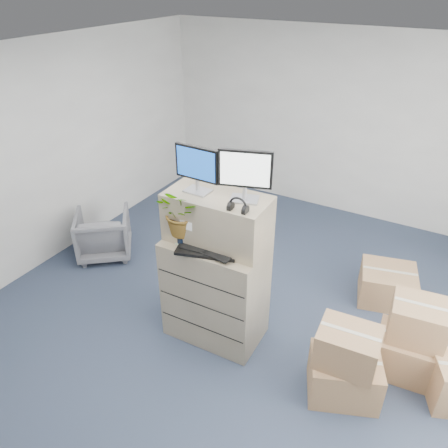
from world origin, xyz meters
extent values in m
plane|color=#232D3F|center=(0.00, 0.00, 0.00)|extent=(7.00, 7.00, 0.00)
cube|color=#BBB9B2|center=(0.00, 3.51, 1.40)|extent=(6.00, 0.02, 2.80)
cube|color=gray|center=(-0.29, 0.06, 0.58)|extent=(1.01, 0.63, 1.15)
cube|color=gray|center=(-0.29, 0.12, 1.40)|extent=(1.00, 0.52, 0.49)
cube|color=#99999E|center=(-0.49, 0.09, 1.66)|extent=(0.24, 0.18, 0.02)
cylinder|color=#99999E|center=(-0.49, 0.09, 1.72)|extent=(0.04, 0.04, 0.11)
cube|color=black|center=(-0.49, 0.09, 1.93)|extent=(0.45, 0.04, 0.32)
cube|color=navy|center=(-0.49, 0.08, 1.93)|extent=(0.41, 0.01, 0.28)
cube|color=#99999E|center=(-0.03, 0.16, 1.66)|extent=(0.30, 0.25, 0.02)
cylinder|color=#99999E|center=(-0.03, 0.16, 1.72)|extent=(0.04, 0.04, 0.11)
cube|color=black|center=(-0.03, 0.16, 1.95)|extent=(0.47, 0.18, 0.34)
cube|color=silver|center=(-0.03, 0.14, 1.95)|extent=(0.42, 0.14, 0.30)
torus|color=black|center=(0.01, -0.05, 1.70)|extent=(0.17, 0.02, 0.17)
cube|color=black|center=(-0.28, -0.10, 1.17)|extent=(0.62, 0.40, 0.03)
ellipsoid|color=silver|center=(0.04, -0.05, 1.17)|extent=(0.11, 0.08, 0.04)
cylinder|color=gray|center=(-0.25, 0.13, 1.29)|extent=(0.08, 0.08, 0.27)
cube|color=silver|center=(-0.32, 0.13, 1.17)|extent=(0.06, 0.05, 0.02)
cube|color=black|center=(-0.32, 0.13, 1.23)|extent=(0.06, 0.04, 0.12)
cube|color=black|center=(0.04, 0.23, 1.19)|extent=(0.26, 0.22, 0.07)
cube|color=#41A3DE|center=(0.05, 0.14, 1.27)|extent=(0.30, 0.21, 0.10)
cylinder|color=#96AF8D|center=(-0.56, -0.06, 1.16)|extent=(0.20, 0.20, 0.02)
cylinder|color=black|center=(-0.56, -0.06, 1.23)|extent=(0.17, 0.17, 0.13)
imported|color=#1B5919|center=(-0.56, -0.06, 1.43)|extent=(0.53, 0.57, 0.39)
imported|color=#59585D|center=(-2.40, 0.60, 0.35)|extent=(0.94, 0.94, 0.71)
cube|color=#9A6F4A|center=(1.15, -0.05, 0.22)|extent=(0.76, 0.68, 0.43)
cube|color=#9A6F4A|center=(1.61, 0.53, 0.21)|extent=(0.63, 0.54, 0.43)
cube|color=#9A6F4A|center=(1.20, 1.55, 0.21)|extent=(0.74, 0.70, 0.41)
cube|color=#9A6F4A|center=(1.13, -0.08, 0.61)|extent=(0.55, 0.45, 0.36)
cube|color=#9A6F4A|center=(1.61, 0.57, 0.62)|extent=(0.55, 0.50, 0.39)
camera|label=1|loc=(1.56, -2.98, 3.47)|focal=35.00mm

